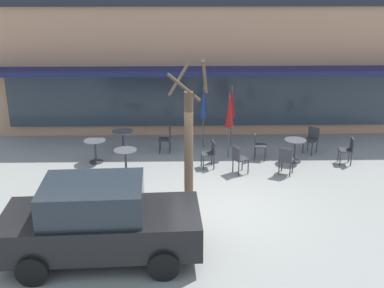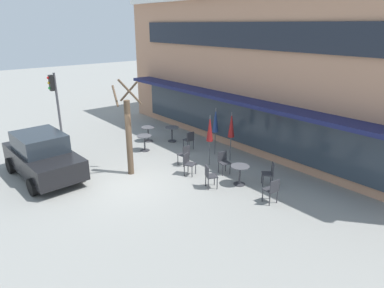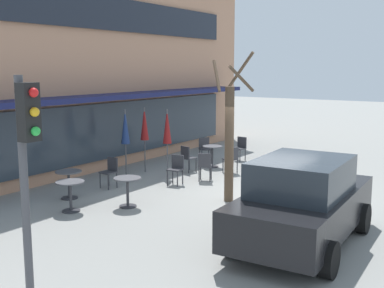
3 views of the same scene
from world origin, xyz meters
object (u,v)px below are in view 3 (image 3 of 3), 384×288
at_px(cafe_chair_1, 240,147).
at_px(cafe_chair_5, 187,157).
at_px(patio_umbrella_cream_folded, 144,124).
at_px(cafe_chair_4, 110,170).
at_px(cafe_chair_3, 231,158).
at_px(patio_umbrella_corner_open, 125,127).
at_px(traffic_light_pole, 27,155).
at_px(cafe_table_near_wall, 69,180).
at_px(patio_umbrella_green_folded, 167,127).
at_px(cafe_table_by_tree, 70,191).
at_px(cafe_table_mid_patio, 212,153).
at_px(cafe_chair_0, 176,167).
at_px(cafe_chair_6, 205,147).
at_px(cafe_table_streetside, 128,187).
at_px(parked_sedan, 303,202).
at_px(street_tree, 230,137).
at_px(cafe_chair_2, 205,164).

xyz_separation_m(cafe_chair_1, cafe_chair_5, (-2.82, 0.49, 0.00)).
relative_size(patio_umbrella_cream_folded, cafe_chair_1, 2.47).
bearing_deg(cafe_chair_4, cafe_chair_3, -28.71).
distance_m(patio_umbrella_corner_open, traffic_light_pole, 8.60).
bearing_deg(cafe_table_near_wall, cafe_chair_3, -21.90).
xyz_separation_m(patio_umbrella_green_folded, cafe_chair_4, (-2.05, 0.56, -1.10)).
bearing_deg(cafe_table_by_tree, cafe_table_mid_patio, -0.74).
bearing_deg(patio_umbrella_cream_folded, cafe_chair_5, -56.75).
bearing_deg(cafe_chair_3, cafe_table_near_wall, 158.10).
height_order(patio_umbrella_cream_folded, cafe_chair_0, patio_umbrella_cream_folded).
bearing_deg(cafe_chair_0, cafe_chair_6, 19.25).
height_order(cafe_table_by_tree, patio_umbrella_corner_open, patio_umbrella_corner_open).
distance_m(cafe_chair_5, cafe_chair_6, 1.98).
distance_m(cafe_chair_4, cafe_chair_5, 3.09).
bearing_deg(cafe_table_streetside, cafe_chair_1, 4.78).
bearing_deg(cafe_table_mid_patio, cafe_chair_1, -7.43).
bearing_deg(cafe_table_mid_patio, cafe_table_by_tree, 179.26).
height_order(parked_sedan, street_tree, street_tree).
distance_m(cafe_table_streetside, cafe_table_mid_patio, 5.45).
xyz_separation_m(patio_umbrella_green_folded, cafe_chair_5, (0.97, -0.11, -1.10)).
bearing_deg(cafe_chair_2, patio_umbrella_green_folded, 98.45).
distance_m(cafe_chair_3, cafe_chair_5, 1.49).
bearing_deg(cafe_chair_0, cafe_chair_3, -15.47).
bearing_deg(patio_umbrella_corner_open, parked_sedan, -110.03).
relative_size(cafe_table_by_tree, cafe_chair_5, 0.85).
relative_size(cafe_table_streetside, cafe_chair_2, 0.85).
relative_size(cafe_table_near_wall, patio_umbrella_cream_folded, 0.35).
bearing_deg(cafe_chair_6, cafe_chair_2, -147.34).
bearing_deg(cafe_table_mid_patio, cafe_chair_3, -115.69).
bearing_deg(street_tree, patio_umbrella_corner_open, 82.20).
height_order(cafe_chair_3, traffic_light_pole, traffic_light_pole).
xyz_separation_m(cafe_table_streetside, patio_umbrella_green_folded, (3.27, 1.20, 1.11)).
bearing_deg(patio_umbrella_cream_folded, cafe_chair_0, -113.80).
bearing_deg(cafe_chair_2, cafe_chair_0, 150.17).
distance_m(cafe_table_streetside, street_tree, 2.92).
bearing_deg(patio_umbrella_cream_folded, traffic_light_pole, -150.25).
distance_m(cafe_chair_4, street_tree, 3.86).
bearing_deg(cafe_table_near_wall, cafe_chair_1, -9.54).
bearing_deg(cafe_chair_6, cafe_table_mid_patio, -133.32).
bearing_deg(patio_umbrella_corner_open, street_tree, -97.80).
bearing_deg(cafe_chair_2, patio_umbrella_corner_open, 112.51).
xyz_separation_m(parked_sedan, street_tree, (1.95, 2.77, 0.82)).
bearing_deg(parked_sedan, street_tree, 54.90).
bearing_deg(patio_umbrella_cream_folded, parked_sedan, -116.79).
height_order(cafe_table_mid_patio, parked_sedan, parked_sedan).
bearing_deg(cafe_chair_3, cafe_table_by_tree, 169.11).
bearing_deg(street_tree, patio_umbrella_green_folded, 66.06).
relative_size(cafe_chair_1, cafe_chair_3, 1.00).
bearing_deg(traffic_light_pole, cafe_table_streetside, 26.87).
xyz_separation_m(cafe_chair_1, cafe_chair_3, (-2.18, -0.85, 0.00)).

